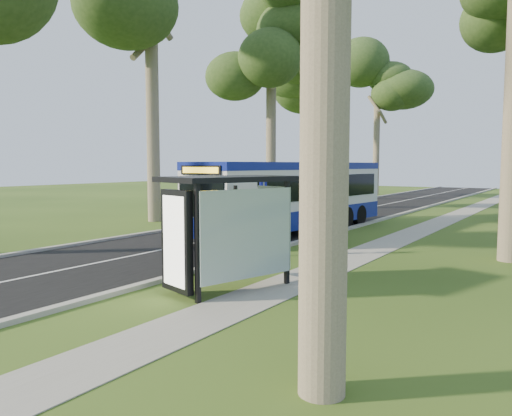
% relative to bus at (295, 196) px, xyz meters
% --- Properties ---
extents(ground, '(120.00, 120.00, 0.00)m').
position_rel_bus_xyz_m(ground, '(1.78, -8.30, -1.69)').
color(ground, '#2F4A17').
rests_on(ground, ground).
extents(road, '(7.00, 100.00, 0.02)m').
position_rel_bus_xyz_m(road, '(-1.72, 1.70, -1.68)').
color(road, black).
rests_on(road, ground).
extents(kerb_east, '(0.25, 100.00, 0.12)m').
position_rel_bus_xyz_m(kerb_east, '(1.78, 1.70, -1.63)').
color(kerb_east, '#9E9B93').
rests_on(kerb_east, ground).
extents(kerb_west, '(0.25, 100.00, 0.12)m').
position_rel_bus_xyz_m(kerb_west, '(-5.22, 1.70, -1.63)').
color(kerb_west, '#9E9B93').
rests_on(kerb_west, ground).
extents(centre_line, '(0.12, 100.00, 0.00)m').
position_rel_bus_xyz_m(centre_line, '(-1.72, 1.70, -1.66)').
color(centre_line, white).
rests_on(centre_line, road).
extents(footpath, '(1.50, 100.00, 0.02)m').
position_rel_bus_xyz_m(footpath, '(4.78, 1.70, -1.68)').
color(footpath, gray).
rests_on(footpath, ground).
extents(bus, '(3.76, 12.49, 3.26)m').
position_rel_bus_xyz_m(bus, '(0.00, 0.00, 0.00)').
color(bus, white).
rests_on(bus, ground).
extents(bus_stop_sign, '(0.09, 0.37, 2.63)m').
position_rel_bus_xyz_m(bus_stop_sign, '(2.08, -6.02, -0.05)').
color(bus_stop_sign, gray).
rests_on(bus_stop_sign, ground).
extents(bus_shelter, '(2.69, 3.71, 2.86)m').
position_rel_bus_xyz_m(bus_shelter, '(3.84, -10.67, 0.34)').
color(bus_shelter, black).
rests_on(bus_shelter, ground).
extents(litter_bin, '(0.53, 0.53, 0.92)m').
position_rel_bus_xyz_m(litter_bin, '(3.23, -2.19, -1.22)').
color(litter_bin, black).
rests_on(litter_bin, ground).
extents(car_white, '(2.43, 4.74, 1.55)m').
position_rel_bus_xyz_m(car_white, '(-7.14, 14.31, -0.91)').
color(car_white, silver).
rests_on(car_white, ground).
extents(car_silver, '(1.64, 4.35, 1.42)m').
position_rel_bus_xyz_m(car_silver, '(-6.28, 18.21, -0.98)').
color(car_silver, '#ABADB2').
rests_on(car_silver, ground).
extents(tree_west_c, '(5.20, 5.20, 16.09)m').
position_rel_bus_xyz_m(tree_west_c, '(-7.22, 9.70, 10.22)').
color(tree_west_c, '#7A6B56').
rests_on(tree_west_c, ground).
extents(tree_west_d, '(5.20, 5.20, 16.13)m').
position_rel_bus_xyz_m(tree_west_d, '(-9.22, 19.70, 10.25)').
color(tree_west_d, '#7A6B56').
rests_on(tree_west_d, ground).
extents(tree_west_e, '(5.20, 5.20, 13.98)m').
position_rel_bus_xyz_m(tree_west_e, '(-6.72, 29.70, 8.68)').
color(tree_west_e, '#7A6B56').
rests_on(tree_west_e, ground).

